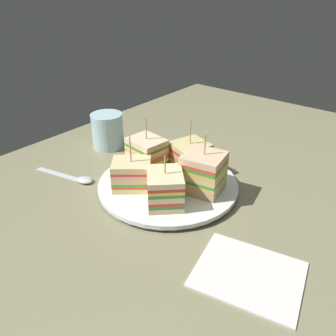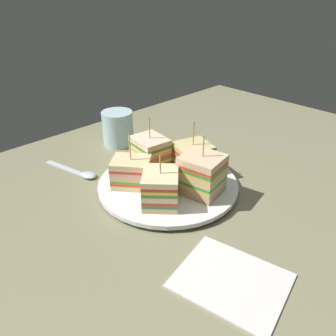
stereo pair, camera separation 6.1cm
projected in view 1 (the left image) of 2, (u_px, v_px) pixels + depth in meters
The scene contains 11 objects.
ground_plane at pixel (168, 192), 64.17cm from camera, with size 126.83×75.08×1.80cm, color #7E795A.
plate at pixel (168, 184), 63.31cm from camera, with size 26.15×26.15×1.43cm.
sandwich_wedge_0 at pixel (132, 174), 60.38cm from camera, with size 8.53×8.73×10.10cm.
sandwich_wedge_1 at pixel (165, 188), 55.84cm from camera, with size 8.95×8.91×8.95cm.
sandwich_wedge_2 at pixel (203, 172), 59.14cm from camera, with size 7.58×7.93×10.97cm.
sandwich_wedge_3 at pixel (190, 156), 66.08cm from camera, with size 8.40×7.94×10.33cm.
sandwich_wedge_4 at pixel (147, 154), 66.00cm from camera, with size 6.42×7.51×10.74cm.
chip_pile at pixel (163, 181), 61.48cm from camera, with size 6.71×6.07×1.91cm.
spoon at pixel (77, 178), 66.21cm from camera, with size 4.87×13.87×1.00cm.
napkin at pixel (249, 273), 44.99cm from camera, with size 11.50×13.89×0.50cm, color silver.
drinking_glass at pixel (108, 133), 78.07cm from camera, with size 7.25×7.25×8.01cm.
Camera 1 is at (41.55, 33.87, 34.68)cm, focal length 35.93 mm.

